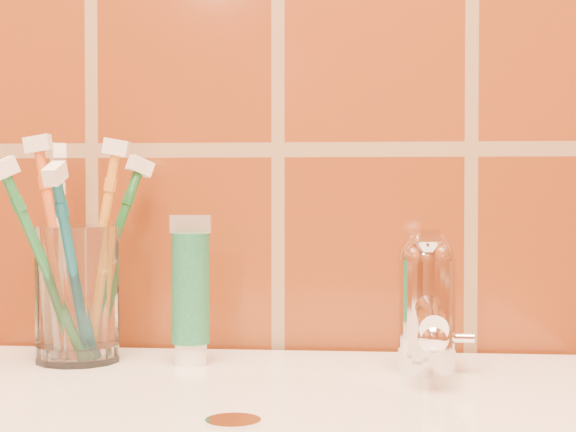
# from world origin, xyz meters

# --- Properties ---
(glass_tumbler) EXTENTS (0.09, 0.09, 0.12)m
(glass_tumbler) POSITION_xyz_m (-0.17, 1.12, 0.91)
(glass_tumbler) COLOR white
(glass_tumbler) RESTS_ON pedestal_sink
(toothpaste_tube) EXTENTS (0.04, 0.03, 0.13)m
(toothpaste_tube) POSITION_xyz_m (-0.07, 1.11, 0.91)
(toothpaste_tube) COLOR white
(toothpaste_tube) RESTS_ON pedestal_sink
(faucet) EXTENTS (0.05, 0.11, 0.12)m
(faucet) POSITION_xyz_m (0.14, 1.09, 0.91)
(faucet) COLOR white
(faucet) RESTS_ON pedestal_sink
(toothbrush_0) EXTENTS (0.09, 0.13, 0.21)m
(toothbrush_0) POSITION_xyz_m (-0.19, 1.14, 0.95)
(toothbrush_0) COLOR white
(toothbrush_0) RESTS_ON glass_tumbler
(toothbrush_1) EXTENTS (0.15, 0.14, 0.20)m
(toothbrush_1) POSITION_xyz_m (-0.15, 1.15, 0.94)
(toothbrush_1) COLOR #1D7033
(toothbrush_1) RESTS_ON glass_tumbler
(toothbrush_2) EXTENTS (0.15, 0.15, 0.20)m
(toothbrush_2) POSITION_xyz_m (-0.19, 1.09, 0.94)
(toothbrush_2) COLOR #1E723A
(toothbrush_2) RESTS_ON glass_tumbler
(toothbrush_3) EXTENTS (0.06, 0.06, 0.21)m
(toothbrush_3) POSITION_xyz_m (-0.15, 1.13, 0.95)
(toothbrush_3) COLOR orange
(toothbrush_3) RESTS_ON glass_tumbler
(toothbrush_4) EXTENTS (0.04, 0.15, 0.20)m
(toothbrush_4) POSITION_xyz_m (-0.16, 1.09, 0.94)
(toothbrush_4) COLOR #0C556B
(toothbrush_4) RESTS_ON glass_tumbler
(toothbrush_5) EXTENTS (0.06, 0.06, 0.21)m
(toothbrush_5) POSITION_xyz_m (-0.19, 1.11, 0.95)
(toothbrush_5) COLOR orange
(toothbrush_5) RESTS_ON glass_tumbler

